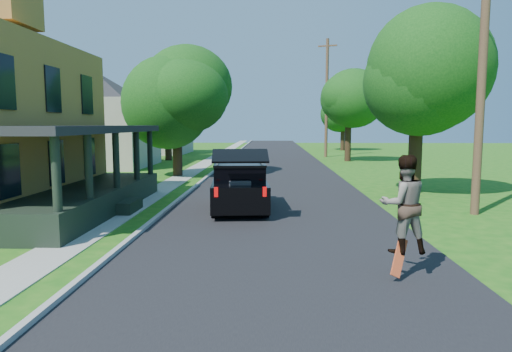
{
  "coord_description": "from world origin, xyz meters",
  "views": [
    {
      "loc": [
        -0.23,
        -10.17,
        3.16
      ],
      "look_at": [
        -0.67,
        3.0,
        1.68
      ],
      "focal_mm": 32.0,
      "sensor_mm": 36.0,
      "label": 1
    }
  ],
  "objects_px": {
    "black_suv": "(240,185)",
    "skateboarder": "(403,204)",
    "tree_right_near": "(418,66)",
    "utility_pole_near": "(484,47)"
  },
  "relations": [
    {
      "from": "black_suv",
      "to": "tree_right_near",
      "type": "relative_size",
      "value": 0.59
    },
    {
      "from": "tree_right_near",
      "to": "utility_pole_near",
      "type": "relative_size",
      "value": 0.78
    },
    {
      "from": "black_suv",
      "to": "skateboarder",
      "type": "distance_m",
      "value": 8.43
    },
    {
      "from": "skateboarder",
      "to": "tree_right_near",
      "type": "relative_size",
      "value": 0.23
    },
    {
      "from": "black_suv",
      "to": "utility_pole_near",
      "type": "height_order",
      "value": "utility_pole_near"
    },
    {
      "from": "black_suv",
      "to": "tree_right_near",
      "type": "distance_m",
      "value": 10.4
    },
    {
      "from": "skateboarder",
      "to": "tree_right_near",
      "type": "xyz_separation_m",
      "value": [
        3.96,
        12.14,
        4.31
      ]
    },
    {
      "from": "utility_pole_near",
      "to": "black_suv",
      "type": "bearing_deg",
      "value": -174.87
    },
    {
      "from": "black_suv",
      "to": "tree_right_near",
      "type": "bearing_deg",
      "value": 26.14
    },
    {
      "from": "black_suv",
      "to": "skateboarder",
      "type": "xyz_separation_m",
      "value": [
        3.9,
        -7.45,
        0.63
      ]
    }
  ]
}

